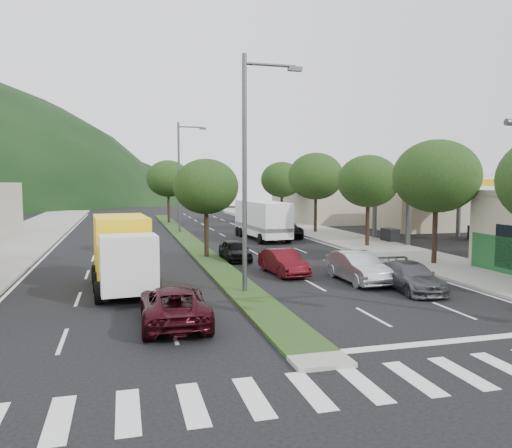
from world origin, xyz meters
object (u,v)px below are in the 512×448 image
object	(u,v)px
tree_med_far	(168,179)
sedan_silver	(357,267)
car_queue_d	(286,229)
box_truck	(123,255)
motorhome	(262,219)
tree_r_d	(316,176)
streetlight_mid	(181,172)
car_queue_c	(283,262)
streetlight_near	(249,162)
tree_r_b	(436,176)
car_queue_b	(411,277)
suv_maroon	(174,305)
car_queue_a	(235,250)
tree_r_e	(282,180)
tree_r_c	(368,181)
tree_med_near	(206,187)

from	to	relation	value
tree_med_far	sedan_silver	xyz separation A→B (m)	(5.72, -35.07, -4.29)
car_queue_d	box_truck	world-z (taller)	box_truck
motorhome	tree_r_d	bearing A→B (deg)	25.58
streetlight_mid	sedan_silver	xyz separation A→B (m)	(5.52, -24.07, -4.86)
sedan_silver	tree_med_far	bearing A→B (deg)	98.26
car_queue_c	streetlight_near	bearing A→B (deg)	-131.98
car_queue_d	motorhome	xyz separation A→B (m)	(-2.32, -0.80, 0.95)
tree_med_far	sedan_silver	world-z (taller)	tree_med_far
sedan_silver	motorhome	xyz separation A→B (m)	(0.29, 17.75, 0.93)
box_truck	tree_r_d	bearing A→B (deg)	-135.25
tree_r_b	car_queue_d	world-z (taller)	tree_r_b
car_queue_b	suv_maroon	bearing A→B (deg)	-161.03
car_queue_a	motorhome	size ratio (longest dim) A/B	0.44
tree_r_e	motorhome	distance (m)	14.96
tree_r_e	car_queue_a	xyz separation A→B (m)	(-10.50, -23.34, -4.27)
tree_r_b	tree_r_d	size ratio (longest dim) A/B	0.97
tree_r_d	suv_maroon	distance (m)	30.39
car_queue_d	motorhome	size ratio (longest dim) A/B	0.62
tree_r_b	car_queue_d	size ratio (longest dim) A/B	1.37
tree_med_far	car_queue_b	size ratio (longest dim) A/B	1.64
car_queue_a	motorhome	world-z (taller)	motorhome
tree_r_c	streetlight_mid	world-z (taller)	streetlight_mid
car_queue_a	car_queue_d	size ratio (longest dim) A/B	0.72
tree_r_c	car_queue_a	bearing A→B (deg)	-162.33
streetlight_mid	sedan_silver	distance (m)	25.17
tree_med_near	streetlight_mid	xyz separation A→B (m)	(0.21, 15.00, 1.16)
tree_r_c	tree_med_far	size ratio (longest dim) A/B	0.93
tree_med_near	car_queue_b	bearing A→B (deg)	-57.72
tree_r_e	streetlight_mid	xyz separation A→B (m)	(-11.79, -7.00, 0.69)
tree_r_e	car_queue_a	size ratio (longest dim) A/B	1.84
tree_med_near	car_queue_c	xyz separation A→B (m)	(2.92, -6.34, -3.79)
tree_r_b	motorhome	bearing A→B (deg)	112.19
tree_r_c	car_queue_b	distance (m)	14.78
tree_r_c	tree_med_near	size ratio (longest dim) A/B	1.08
streetlight_near	sedan_silver	world-z (taller)	streetlight_near
tree_r_c	tree_r_d	world-z (taller)	tree_r_d
tree_r_c	car_queue_c	xyz separation A→B (m)	(-9.08, -8.34, -4.11)
car_queue_a	tree_r_c	bearing A→B (deg)	16.31
tree_med_far	tree_r_e	bearing A→B (deg)	-18.43
tree_r_b	streetlight_mid	xyz separation A→B (m)	(-11.79, 21.00, 0.55)
box_truck	car_queue_c	bearing A→B (deg)	-174.32
suv_maroon	car_queue_c	distance (m)	9.77
box_truck	car_queue_b	bearing A→B (deg)	159.12
car_queue_a	tree_r_d	bearing A→B (deg)	50.44
streetlight_near	tree_med_far	bearing A→B (deg)	90.33
car_queue_a	car_queue_c	size ratio (longest dim) A/B	0.94
suv_maroon	car_queue_d	bearing A→B (deg)	-115.06
sedan_silver	car_queue_d	world-z (taller)	sedan_silver
tree_r_d	tree_med_far	distance (m)	18.44
car_queue_b	box_truck	size ratio (longest dim) A/B	0.64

